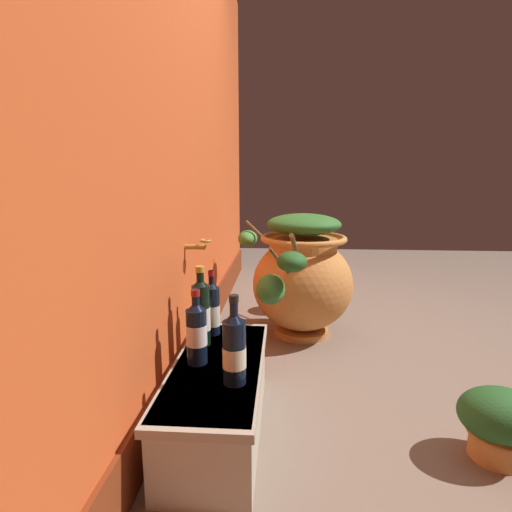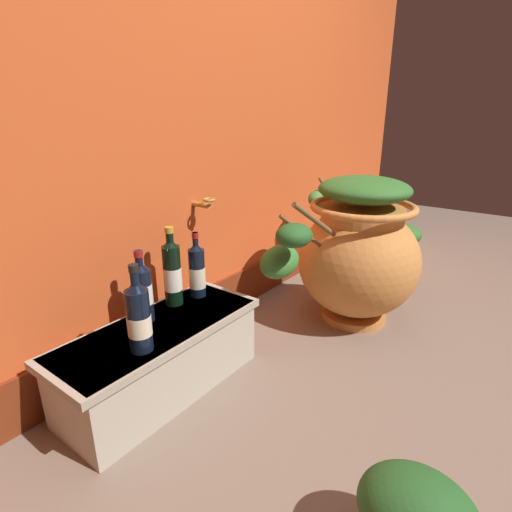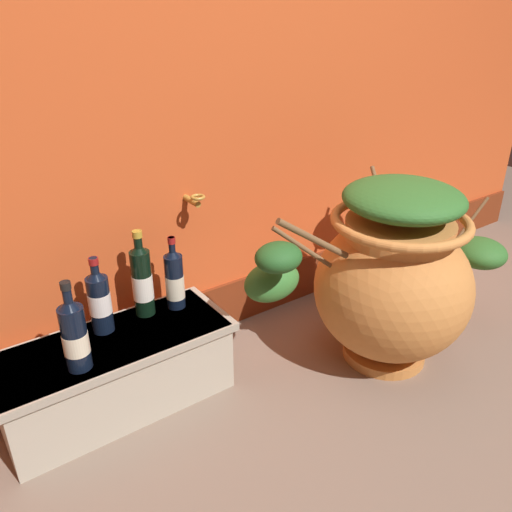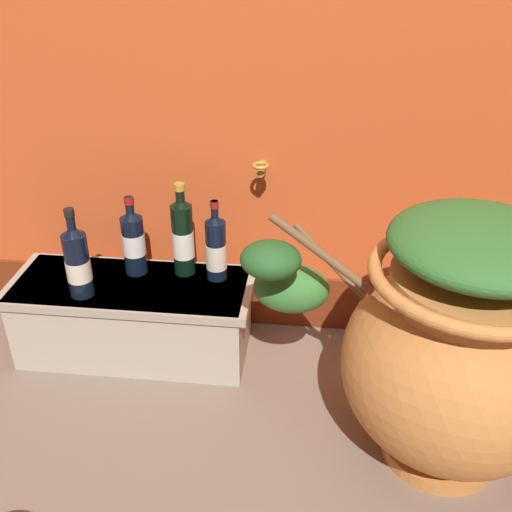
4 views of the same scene
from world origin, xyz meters
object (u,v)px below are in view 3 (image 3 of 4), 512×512
object	(u,v)px
wine_bottle_left	(142,279)
wine_bottle_back	(174,279)
terracotta_urn	(392,274)
wine_bottle_middle	(99,299)
wine_bottle_right	(74,333)

from	to	relation	value
wine_bottle_left	wine_bottle_back	bearing A→B (deg)	-11.44
terracotta_urn	wine_bottle_back	xyz separation A→B (m)	(-0.73, 0.43, 0.02)
terracotta_urn	wine_bottle_middle	xyz separation A→B (m)	(-1.01, 0.44, 0.03)
wine_bottle_right	wine_bottle_back	xyz separation A→B (m)	(0.43, 0.15, -0.01)
wine_bottle_left	wine_bottle_right	bearing A→B (deg)	-150.26
wine_bottle_middle	wine_bottle_back	bearing A→B (deg)	-1.33
wine_bottle_back	wine_bottle_middle	bearing A→B (deg)	178.67
wine_bottle_left	wine_bottle_right	world-z (taller)	wine_bottle_left
wine_bottle_left	wine_bottle_back	size ratio (longest dim) A/B	1.16
wine_bottle_left	wine_bottle_right	distance (m)	0.36
wine_bottle_left	wine_bottle_right	size ratio (longest dim) A/B	1.08
wine_bottle_middle	wine_bottle_back	world-z (taller)	wine_bottle_back
wine_bottle_middle	terracotta_urn	bearing A→B (deg)	-23.21
wine_bottle_left	wine_bottle_back	xyz separation A→B (m)	(0.12, -0.02, -0.03)
wine_bottle_middle	wine_bottle_right	world-z (taller)	wine_bottle_right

